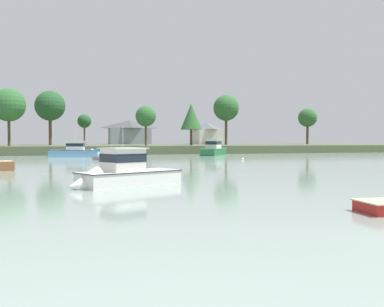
# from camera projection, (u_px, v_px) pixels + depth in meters

# --- Properties ---
(far_shore_bank) EXTENTS (171.11, 58.90, 1.70)m
(far_shore_bank) POSITION_uv_depth(u_px,v_px,m) (103.00, 148.00, 112.25)
(far_shore_bank) COLOR #4C563D
(far_shore_bank) RESTS_ON ground
(dinghy_navy) EXTENTS (3.65, 2.44, 0.52)m
(dinghy_navy) POSITION_uv_depth(u_px,v_px,m) (123.00, 169.00, 41.66)
(dinghy_navy) COLOR navy
(dinghy_navy) RESTS_ON ground
(cruiser_skyblue) EXTENTS (9.52, 4.18, 4.71)m
(cruiser_skyblue) POSITION_uv_depth(u_px,v_px,m) (79.00, 154.00, 73.19)
(cruiser_skyblue) COLOR #669ECC
(cruiser_skyblue) RESTS_ON ground
(cruiser_green) EXTENTS (7.91, 9.69, 5.60)m
(cruiser_green) POSITION_uv_depth(u_px,v_px,m) (215.00, 151.00, 83.18)
(cruiser_green) COLOR #236B3D
(cruiser_green) RESTS_ON ground
(cruiser_white) EXTENTS (7.71, 5.24, 4.61)m
(cruiser_white) POSITION_uv_depth(u_px,v_px,m) (119.00, 178.00, 26.94)
(cruiser_white) COLOR white
(cruiser_white) RESTS_ON ground
(dinghy_grey) EXTENTS (2.31, 3.57, 0.58)m
(dinghy_grey) POSITION_uv_depth(u_px,v_px,m) (100.00, 159.00, 63.77)
(dinghy_grey) COLOR gray
(dinghy_grey) RESTS_ON ground
(mooring_buoy_white) EXTENTS (0.44, 0.44, 0.50)m
(mooring_buoy_white) POSITION_uv_depth(u_px,v_px,m) (242.00, 159.00, 63.39)
(mooring_buoy_white) COLOR white
(mooring_buoy_white) RESTS_ON ground
(shore_tree_far_left) EXTENTS (6.98, 6.98, 12.68)m
(shore_tree_far_left) POSITION_uv_depth(u_px,v_px,m) (50.00, 106.00, 101.56)
(shore_tree_far_left) COLOR brown
(shore_tree_far_left) RESTS_ON far_shore_bank
(shore_tree_inland_a) EXTENTS (4.33, 4.33, 8.39)m
(shore_tree_inland_a) POSITION_uv_depth(u_px,v_px,m) (146.00, 116.00, 91.91)
(shore_tree_inland_a) COLOR brown
(shore_tree_inland_a) RESTS_ON far_shore_bank
(shore_tree_center_left) EXTENTS (6.58, 6.58, 12.70)m
(shore_tree_center_left) POSITION_uv_depth(u_px,v_px,m) (226.00, 108.00, 111.21)
(shore_tree_center_left) COLOR brown
(shore_tree_center_left) RESTS_ON far_shore_bank
(shore_tree_center) EXTENTS (3.51, 3.51, 7.84)m
(shore_tree_center) POSITION_uv_depth(u_px,v_px,m) (84.00, 121.00, 112.15)
(shore_tree_center) COLOR brown
(shore_tree_center) RESTS_ON far_shore_bank
(shore_tree_right) EXTENTS (5.57, 5.57, 10.68)m
(shore_tree_right) POSITION_uv_depth(u_px,v_px,m) (308.00, 118.00, 129.82)
(shore_tree_right) COLOR brown
(shore_tree_right) RESTS_ON far_shore_bank
(shore_tree_inland_c) EXTENTS (6.55, 6.55, 11.42)m
(shore_tree_inland_c) POSITION_uv_depth(u_px,v_px,m) (9.00, 105.00, 86.36)
(shore_tree_inland_c) COLOR brown
(shore_tree_inland_c) RESTS_ON far_shore_bank
(shore_tree_center_right) EXTENTS (4.97, 4.97, 9.77)m
(shore_tree_center_right) POSITION_uv_depth(u_px,v_px,m) (191.00, 117.00, 102.22)
(shore_tree_center_right) COLOR brown
(shore_tree_center_right) RESTS_ON far_shore_bank
(cottage_behind_trees) EXTENTS (12.76, 7.44, 7.02)m
(cottage_behind_trees) POSITION_uv_depth(u_px,v_px,m) (130.00, 132.00, 128.56)
(cottage_behind_trees) COLOR gray
(cottage_behind_trees) RESTS_ON far_shore_bank
(cottage_near_water) EXTENTS (8.08, 9.67, 6.65)m
(cottage_near_water) POSITION_uv_depth(u_px,v_px,m) (207.00, 133.00, 135.43)
(cottage_near_water) COLOR silver
(cottage_near_water) RESTS_ON far_shore_bank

